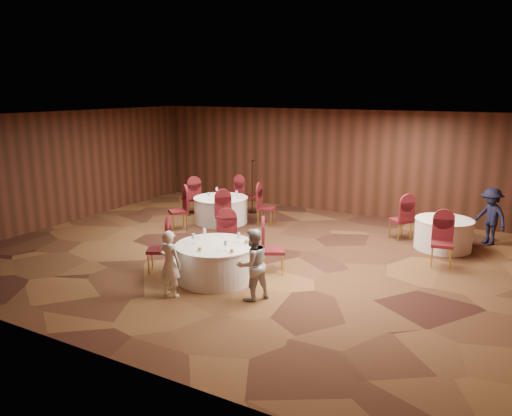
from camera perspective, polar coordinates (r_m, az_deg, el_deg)
The scene contains 15 objects.
ground at distance 11.84m, azimuth -1.32°, elevation -5.27°, with size 12.00×12.00×0.00m, color black.
room_shell at distance 11.36m, azimuth -1.38°, elevation 4.15°, with size 12.00×12.00×12.00m.
table_main at distance 10.25m, azimuth -4.62°, elevation -6.11°, with size 1.64×1.64×0.74m.
table_left at distance 14.56m, azimuth -4.03°, elevation -0.19°, with size 1.57×1.57×0.74m.
table_right at distance 12.95m, azimuth 20.61°, elevation -2.76°, with size 1.37×1.37×0.74m.
chairs_main at distance 10.88m, azimuth -4.16°, elevation -4.24°, with size 2.85×2.20×1.00m.
chairs_left at distance 14.48m, azimuth -4.00°, elevation 0.25°, with size 3.28×3.21×1.00m.
chairs_right at distance 12.54m, azimuth 18.20°, elevation -2.49°, with size 1.95×2.28×1.00m.
tabletop_main at distance 9.97m, azimuth -4.06°, elevation -3.87°, with size 1.12×1.01×0.22m.
tabletop_left at distance 14.46m, azimuth -4.06°, elevation 1.53°, with size 0.88×0.84×0.22m.
tabletop_right at distance 12.55m, azimuth 21.65°, elevation -0.88°, with size 0.08×0.08×0.22m.
mic_stand at distance 15.62m, azimuth -0.43°, elevation 1.22°, with size 0.24×0.24×1.66m.
woman_a at distance 9.45m, azimuth -9.81°, elevation -6.28°, with size 0.47×0.31×1.28m, color white.
woman_b at distance 9.17m, azimuth -0.41°, elevation -6.46°, with size 0.66×0.51×1.35m, color #BBBAC0.
man_c at distance 13.68m, azimuth 25.22°, elevation -0.87°, with size 0.93×0.53×1.43m, color black.
Camera 1 is at (5.73, -9.64, 3.80)m, focal length 35.00 mm.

